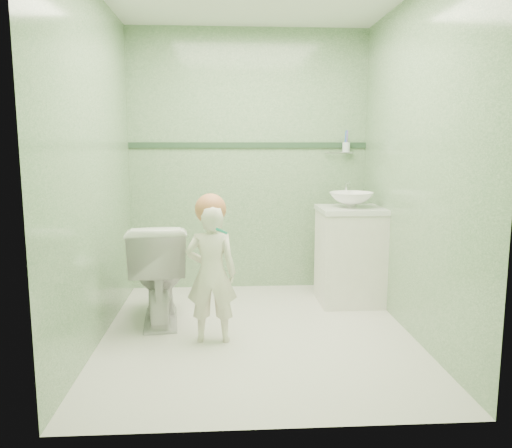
{
  "coord_description": "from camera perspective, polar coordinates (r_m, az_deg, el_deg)",
  "views": [
    {
      "loc": [
        -0.23,
        -3.49,
        1.35
      ],
      "look_at": [
        0.0,
        0.15,
        0.78
      ],
      "focal_mm": 35.51,
      "sensor_mm": 36.0,
      "label": 1
    }
  ],
  "objects": [
    {
      "name": "ground",
      "position": [
        3.75,
        0.15,
        -12.23
      ],
      "size": [
        2.5,
        2.5,
        0.0
      ],
      "primitive_type": "plane",
      "color": "silver",
      "rests_on": "ground"
    },
    {
      "name": "room_shell",
      "position": [
        3.5,
        0.15,
        6.43
      ],
      "size": [
        2.5,
        2.54,
        2.4
      ],
      "color": "#739E70",
      "rests_on": "ground"
    },
    {
      "name": "trim_stripe",
      "position": [
        4.73,
        -0.82,
        8.88
      ],
      "size": [
        2.2,
        0.02,
        0.05
      ],
      "primitive_type": "cube",
      "color": "#2B4830",
      "rests_on": "room_shell"
    },
    {
      "name": "vanity",
      "position": [
        4.42,
        10.5,
        -3.67
      ],
      "size": [
        0.52,
        0.5,
        0.8
      ],
      "primitive_type": "cube",
      "color": "silver",
      "rests_on": "ground"
    },
    {
      "name": "counter",
      "position": [
        4.35,
        10.65,
        1.61
      ],
      "size": [
        0.54,
        0.52,
        0.04
      ],
      "primitive_type": "cube",
      "color": "white",
      "rests_on": "vanity"
    },
    {
      "name": "basin",
      "position": [
        4.34,
        10.68,
        2.71
      ],
      "size": [
        0.37,
        0.37,
        0.13
      ],
      "primitive_type": "imported",
      "color": "white",
      "rests_on": "counter"
    },
    {
      "name": "faucet",
      "position": [
        4.52,
        10.14,
        3.97
      ],
      "size": [
        0.03,
        0.13,
        0.18
      ],
      "color": "silver",
      "rests_on": "counter"
    },
    {
      "name": "cup_holder",
      "position": [
        4.8,
        10.03,
        8.49
      ],
      "size": [
        0.26,
        0.07,
        0.21
      ],
      "color": "silver",
      "rests_on": "room_shell"
    },
    {
      "name": "toilet",
      "position": [
        3.97,
        -10.94,
        -5.35
      ],
      "size": [
        0.51,
        0.8,
        0.77
      ],
      "primitive_type": "imported",
      "rotation": [
        0.0,
        0.0,
        3.24
      ],
      "color": "white",
      "rests_on": "ground"
    },
    {
      "name": "toddler",
      "position": [
        3.49,
        -5.05,
        -5.62
      ],
      "size": [
        0.36,
        0.24,
        0.96
      ],
      "primitive_type": "imported",
      "rotation": [
        0.0,
        0.0,
        3.1
      ],
      "color": "white",
      "rests_on": "ground"
    },
    {
      "name": "hair_cap",
      "position": [
        3.43,
        -5.14,
        1.68
      ],
      "size": [
        0.21,
        0.21,
        0.21
      ],
      "primitive_type": "sphere",
      "color": "#C27347",
      "rests_on": "toddler"
    },
    {
      "name": "teal_toothbrush",
      "position": [
        3.29,
        -4.0,
        -0.72
      ],
      "size": [
        0.11,
        0.13,
        0.08
      ],
      "color": "#0E896C",
      "rests_on": "toddler"
    }
  ]
}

